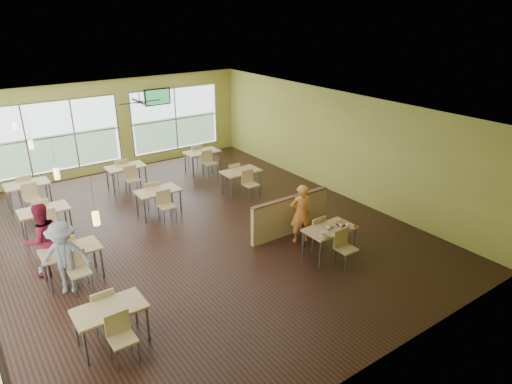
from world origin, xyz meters
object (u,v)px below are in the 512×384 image
half_wall_divider (290,215)px  food_basket (341,224)px  man_plaid (301,214)px  main_table (330,233)px

half_wall_divider → food_basket: (0.33, -1.48, 0.26)m
man_plaid → main_table: bearing=112.6°
man_plaid → food_basket: 1.07m
main_table → food_basket: bearing=-4.5°
main_table → half_wall_divider: half_wall_divider is taller
main_table → half_wall_divider: (0.00, 1.45, -0.11)m
main_table → man_plaid: size_ratio=0.99×
half_wall_divider → food_basket: half_wall_divider is taller
half_wall_divider → main_table: bearing=-90.0°
food_basket → man_plaid: bearing=111.4°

